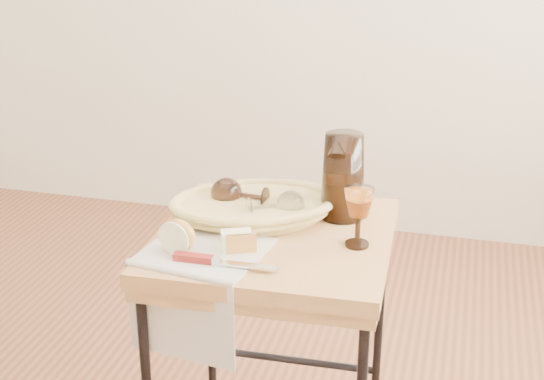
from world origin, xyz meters
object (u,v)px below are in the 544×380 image
(tea_towel, at_px, (205,251))
(pitcher, at_px, (343,176))
(goblet_lying_b, at_px, (273,206))
(wine_goblet, at_px, (358,217))
(side_table, at_px, (274,357))
(goblet_lying_a, at_px, (243,195))
(bread_basket, at_px, (254,208))
(table_knife, at_px, (221,261))
(apple_half, at_px, (179,235))

(tea_towel, xyz_separation_m, pitcher, (0.27, 0.28, 0.11))
(goblet_lying_b, height_order, wine_goblet, wine_goblet)
(side_table, height_order, goblet_lying_a, goblet_lying_a)
(bread_basket, bearing_deg, goblet_lying_a, 129.88)
(side_table, relative_size, tea_towel, 2.69)
(table_knife, bearing_deg, pitcher, 57.92)
(side_table, height_order, bread_basket, bread_basket)
(goblet_lying_b, xyz_separation_m, pitcher, (0.16, 0.09, 0.06))
(bread_basket, distance_m, goblet_lying_a, 0.05)
(side_table, distance_m, wine_goblet, 0.48)
(table_knife, bearing_deg, goblet_lying_a, 96.66)
(apple_half, distance_m, table_knife, 0.12)
(tea_towel, bearing_deg, pitcher, 54.73)
(bread_basket, height_order, goblet_lying_a, goblet_lying_a)
(apple_half, bearing_deg, goblet_lying_b, 62.71)
(side_table, bearing_deg, goblet_lying_b, 107.79)
(wine_goblet, bearing_deg, table_knife, -146.23)
(wine_goblet, bearing_deg, pitcher, 112.07)
(bread_basket, distance_m, wine_goblet, 0.30)
(tea_towel, distance_m, pitcher, 0.40)
(tea_towel, xyz_separation_m, table_knife, (0.06, -0.06, 0.01))
(goblet_lying_a, height_order, goblet_lying_b, goblet_lying_a)
(bread_basket, distance_m, pitcher, 0.24)
(goblet_lying_a, distance_m, apple_half, 0.26)
(apple_half, height_order, table_knife, apple_half)
(side_table, bearing_deg, tea_towel, -132.36)
(wine_goblet, height_order, apple_half, wine_goblet)
(tea_towel, bearing_deg, bread_basket, 83.79)
(bread_basket, relative_size, goblet_lying_a, 2.87)
(tea_towel, distance_m, goblet_lying_a, 0.24)
(goblet_lying_b, bearing_deg, side_table, -101.64)
(bread_basket, relative_size, table_knife, 1.61)
(goblet_lying_b, distance_m, table_knife, 0.26)
(tea_towel, bearing_deg, goblet_lying_a, 92.90)
(side_table, bearing_deg, wine_goblet, -4.83)
(goblet_lying_b, xyz_separation_m, apple_half, (-0.17, -0.21, -0.00))
(side_table, relative_size, pitcher, 2.76)
(side_table, relative_size, table_knife, 3.06)
(pitcher, relative_size, table_knife, 1.11)
(bread_basket, relative_size, apple_half, 4.37)
(bread_basket, height_order, apple_half, apple_half)
(side_table, relative_size, apple_half, 8.32)
(bread_basket, distance_m, goblet_lying_b, 0.06)
(tea_towel, xyz_separation_m, goblet_lying_b, (0.11, 0.19, 0.04))
(wine_goblet, relative_size, apple_half, 1.70)
(tea_towel, relative_size, pitcher, 1.02)
(goblet_lying_b, height_order, apple_half, apple_half)
(goblet_lying_b, bearing_deg, goblet_lying_a, 126.94)
(pitcher, relative_size, apple_half, 3.01)
(bread_basket, height_order, wine_goblet, wine_goblet)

